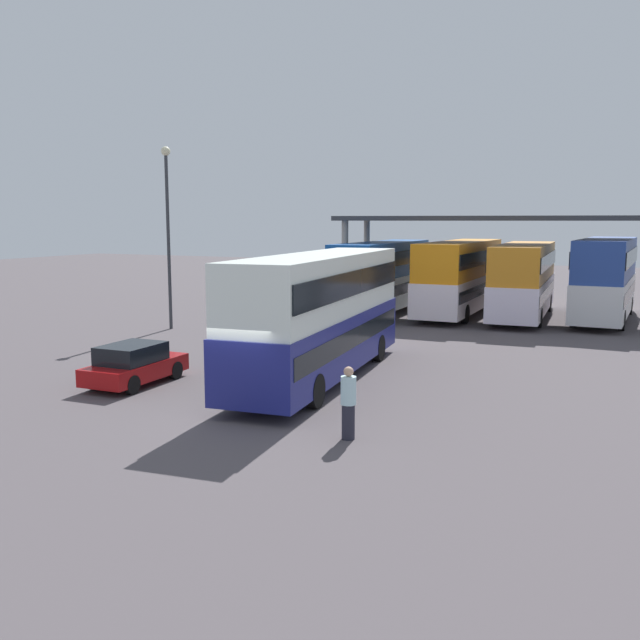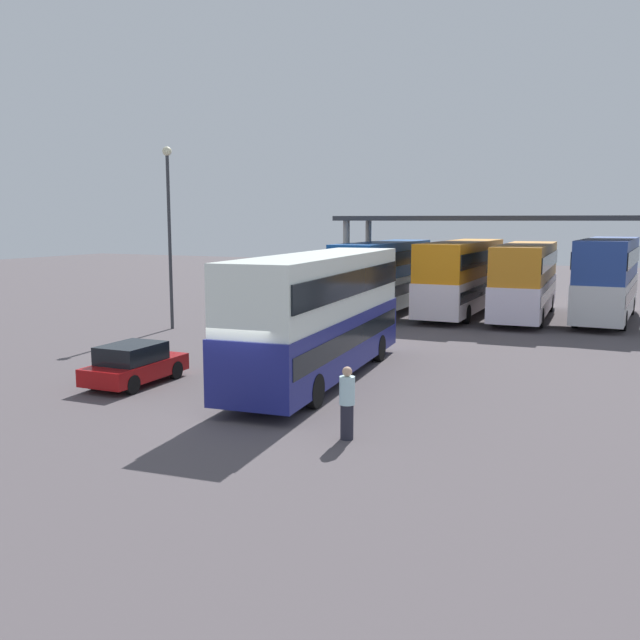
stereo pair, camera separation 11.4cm
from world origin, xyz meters
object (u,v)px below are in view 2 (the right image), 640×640
parked_hatchback (134,364)px  pedestrian_waiting (347,403)px  lamppost_tall (169,217)px  double_decker_mid_row (462,274)px  double_decker_near_canopy (384,274)px  double_decker_main (320,311)px  double_decker_far_right (525,278)px  double_decker_end_of_row (607,276)px

parked_hatchback → pedestrian_waiting: (8.48, -2.26, 0.24)m
lamppost_tall → pedestrian_waiting: (14.66, -12.28, -4.53)m
double_decker_mid_row → double_decker_near_canopy: bearing=111.2°
double_decker_main → double_decker_far_right: double_decker_main is taller
double_decker_end_of_row → lamppost_tall: 22.83m
parked_hatchback → double_decker_mid_row: (5.36, 21.43, 1.60)m
double_decker_main → lamppost_tall: size_ratio=1.32×
double_decker_near_canopy → double_decker_mid_row: (4.09, 1.62, 0.02)m
double_decker_end_of_row → lamppost_tall: (-19.13, -12.09, 3.06)m
parked_hatchback → pedestrian_waiting: size_ratio=2.05×
double_decker_far_right → parked_hatchback: bearing=154.3°
lamppost_tall → double_decker_end_of_row: bearing=32.3°
double_decker_main → lamppost_tall: bearing=53.7°
double_decker_mid_row → parked_hatchback: bearing=165.5°
double_decker_near_canopy → pedestrian_waiting: double_decker_near_canopy is taller
double_decker_end_of_row → pedestrian_waiting: (-4.47, -24.37, -1.47)m
double_decker_near_canopy → double_decker_end_of_row: 11.90m
double_decker_near_canopy → lamppost_tall: 12.70m
double_decker_mid_row → lamppost_tall: bearing=134.2°
double_decker_near_canopy → double_decker_far_right: size_ratio=1.02×
parked_hatchback → double_decker_end_of_row: (12.95, 22.11, 1.71)m
pedestrian_waiting → double_decker_main: bearing=73.1°
double_decker_main → double_decker_near_canopy: (-3.81, 16.45, -0.06)m
double_decker_far_right → double_decker_main: bearing=165.0°
double_decker_main → double_decker_mid_row: 18.07m
double_decker_mid_row → pedestrian_waiting: double_decker_mid_row is taller
double_decker_end_of_row → lamppost_tall: size_ratio=1.19×
double_decker_mid_row → double_decker_end_of_row: size_ratio=1.09×
pedestrian_waiting → double_decker_far_right: bearing=40.9°
pedestrian_waiting → parked_hatchback: bearing=117.0°
double_decker_near_canopy → double_decker_end_of_row: bearing=-79.9°
double_decker_end_of_row → double_decker_main: bearing=159.1°
parked_hatchback → double_decker_far_right: bearing=-24.5°
double_decker_near_canopy → lamppost_tall: lamppost_tall is taller
double_decker_end_of_row → pedestrian_waiting: size_ratio=5.79×
parked_hatchback → double_decker_near_canopy: size_ratio=0.33×
double_decker_mid_row → double_decker_far_right: 3.51m
parked_hatchback → double_decker_far_right: 23.16m
parked_hatchback → double_decker_far_right: double_decker_far_right is taller
double_decker_near_canopy → lamppost_tall: bearing=141.6°
double_decker_main → double_decker_mid_row: bearing=-6.5°
parked_hatchback → pedestrian_waiting: pedestrian_waiting is taller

